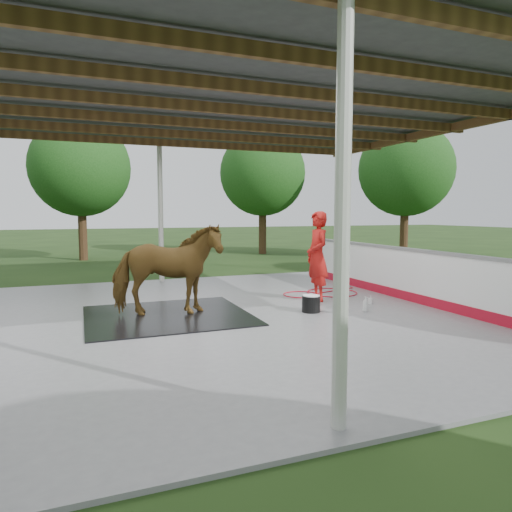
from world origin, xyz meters
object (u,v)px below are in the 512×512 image
object	(u,v)px
horse	(167,270)
handler	(317,256)
dasher_board	(407,275)
wash_bucket	(311,303)

from	to	relation	value
horse	handler	bearing A→B (deg)	-74.60
dasher_board	wash_bucket	world-z (taller)	dasher_board
horse	dasher_board	bearing A→B (deg)	-83.33
dasher_board	wash_bucket	size ratio (longest dim) A/B	22.42
handler	wash_bucket	xyz separation A→B (m)	(-0.66, -0.98, -0.81)
horse	wash_bucket	xyz separation A→B (m)	(2.66, -0.66, -0.70)
wash_bucket	handler	bearing A→B (deg)	55.89
dasher_board	horse	xyz separation A→B (m)	(-5.23, 0.30, 0.33)
dasher_board	handler	bearing A→B (deg)	162.13
wash_bucket	horse	bearing A→B (deg)	166.01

